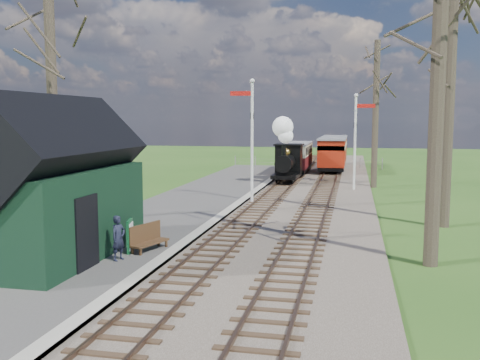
{
  "coord_description": "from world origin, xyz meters",
  "views": [
    {
      "loc": [
        4.23,
        -10.03,
        4.27
      ],
      "look_at": [
        -0.6,
        12.64,
        1.6
      ],
      "focal_mm": 40.0,
      "sensor_mm": 36.0,
      "label": 1
    }
  ],
  "objects_px": {
    "semaphore_far": "(356,134)",
    "coach": "(297,156)",
    "red_carriage_a": "(332,154)",
    "semaphore_near": "(251,132)",
    "person": "(118,238)",
    "sign_board": "(130,236)",
    "locomotive": "(287,154)",
    "station_shed": "(55,187)",
    "red_carriage_b": "(335,150)",
    "bench": "(147,238)"
  },
  "relations": [
    {
      "from": "semaphore_far",
      "to": "coach",
      "type": "relative_size",
      "value": 0.85
    },
    {
      "from": "coach",
      "to": "red_carriage_a",
      "type": "relative_size",
      "value": 1.3
    },
    {
      "from": "semaphore_far",
      "to": "coach",
      "type": "distance_m",
      "value": 9.72
    },
    {
      "from": "semaphore_near",
      "to": "person",
      "type": "relative_size",
      "value": 4.76
    },
    {
      "from": "sign_board",
      "to": "locomotive",
      "type": "bearing_deg",
      "value": 83.04
    },
    {
      "from": "station_shed",
      "to": "red_carriage_b",
      "type": "height_order",
      "value": "station_shed"
    },
    {
      "from": "semaphore_near",
      "to": "semaphore_far",
      "type": "bearing_deg",
      "value": 49.4
    },
    {
      "from": "station_shed",
      "to": "person",
      "type": "bearing_deg",
      "value": -0.6
    },
    {
      "from": "locomotive",
      "to": "coach",
      "type": "distance_m",
      "value": 6.08
    },
    {
      "from": "bench",
      "to": "person",
      "type": "bearing_deg",
      "value": -104.98
    },
    {
      "from": "station_shed",
      "to": "person",
      "type": "xyz_separation_m",
      "value": [
        1.97,
        -0.02,
        -1.41
      ]
    },
    {
      "from": "locomotive",
      "to": "coach",
      "type": "relative_size",
      "value": 0.63
    },
    {
      "from": "coach",
      "to": "red_carriage_b",
      "type": "height_order",
      "value": "red_carriage_b"
    },
    {
      "from": "locomotive",
      "to": "coach",
      "type": "bearing_deg",
      "value": 89.89
    },
    {
      "from": "semaphore_far",
      "to": "coach",
      "type": "height_order",
      "value": "semaphore_far"
    },
    {
      "from": "sign_board",
      "to": "person",
      "type": "bearing_deg",
      "value": -86.29
    },
    {
      "from": "red_carriage_a",
      "to": "bench",
      "type": "bearing_deg",
      "value": -99.67
    },
    {
      "from": "semaphore_near",
      "to": "red_carriage_a",
      "type": "bearing_deg",
      "value": 78.23
    },
    {
      "from": "coach",
      "to": "red_carriage_a",
      "type": "height_order",
      "value": "red_carriage_a"
    },
    {
      "from": "station_shed",
      "to": "coach",
      "type": "distance_m",
      "value": 26.83
    },
    {
      "from": "semaphore_near",
      "to": "person",
      "type": "distance_m",
      "value": 12.44
    },
    {
      "from": "semaphore_far",
      "to": "coach",
      "type": "xyz_separation_m",
      "value": [
        -4.37,
        8.47,
        -1.91
      ]
    },
    {
      "from": "coach",
      "to": "red_carriage_b",
      "type": "relative_size",
      "value": 1.3
    },
    {
      "from": "bench",
      "to": "semaphore_near",
      "type": "bearing_deg",
      "value": 83.55
    },
    {
      "from": "red_carriage_b",
      "to": "bench",
      "type": "bearing_deg",
      "value": -98.05
    },
    {
      "from": "semaphore_far",
      "to": "red_carriage_b",
      "type": "bearing_deg",
      "value": 96.46
    },
    {
      "from": "semaphore_near",
      "to": "coach",
      "type": "relative_size",
      "value": 0.92
    },
    {
      "from": "station_shed",
      "to": "red_carriage_a",
      "type": "xyz_separation_m",
      "value": [
        6.9,
        28.18,
        -0.75
      ]
    },
    {
      "from": "red_carriage_a",
      "to": "red_carriage_b",
      "type": "distance_m",
      "value": 5.5
    },
    {
      "from": "red_carriage_a",
      "to": "bench",
      "type": "distance_m",
      "value": 27.29
    },
    {
      "from": "sign_board",
      "to": "bench",
      "type": "relative_size",
      "value": 0.67
    },
    {
      "from": "coach",
      "to": "bench",
      "type": "bearing_deg",
      "value": -94.49
    },
    {
      "from": "red_carriage_b",
      "to": "bench",
      "type": "relative_size",
      "value": 3.47
    },
    {
      "from": "bench",
      "to": "person",
      "type": "xyz_separation_m",
      "value": [
        -0.35,
        -1.31,
        0.27
      ]
    },
    {
      "from": "semaphore_near",
      "to": "station_shed",
      "type": "bearing_deg",
      "value": -106.38
    },
    {
      "from": "locomotive",
      "to": "red_carriage_a",
      "type": "xyz_separation_m",
      "value": [
        2.61,
        7.76,
        -0.43
      ]
    },
    {
      "from": "coach",
      "to": "bench",
      "type": "relative_size",
      "value": 4.5
    },
    {
      "from": "semaphore_near",
      "to": "coach",
      "type": "xyz_separation_m",
      "value": [
        0.77,
        14.47,
        -2.19
      ]
    },
    {
      "from": "red_carriage_b",
      "to": "bench",
      "type": "height_order",
      "value": "red_carriage_b"
    },
    {
      "from": "red_carriage_a",
      "to": "sign_board",
      "type": "height_order",
      "value": "red_carriage_a"
    },
    {
      "from": "station_shed",
      "to": "bench",
      "type": "xyz_separation_m",
      "value": [
        2.32,
        1.29,
        -1.68
      ]
    },
    {
      "from": "coach",
      "to": "person",
      "type": "height_order",
      "value": "coach"
    },
    {
      "from": "semaphore_near",
      "to": "red_carriage_b",
      "type": "height_order",
      "value": "semaphore_near"
    },
    {
      "from": "station_shed",
      "to": "sign_board",
      "type": "bearing_deg",
      "value": 25.91
    },
    {
      "from": "semaphore_near",
      "to": "semaphore_far",
      "type": "xyz_separation_m",
      "value": [
        5.14,
        6.0,
        -0.27
      ]
    },
    {
      "from": "semaphore_near",
      "to": "locomotive",
      "type": "relative_size",
      "value": 1.48
    },
    {
      "from": "locomotive",
      "to": "red_carriage_a",
      "type": "relative_size",
      "value": 0.81
    },
    {
      "from": "locomotive",
      "to": "semaphore_far",
      "type": "bearing_deg",
      "value": -28.81
    },
    {
      "from": "semaphore_far",
      "to": "red_carriage_a",
      "type": "distance_m",
      "value": 10.49
    },
    {
      "from": "coach",
      "to": "station_shed",
      "type": "bearing_deg",
      "value": -99.22
    }
  ]
}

